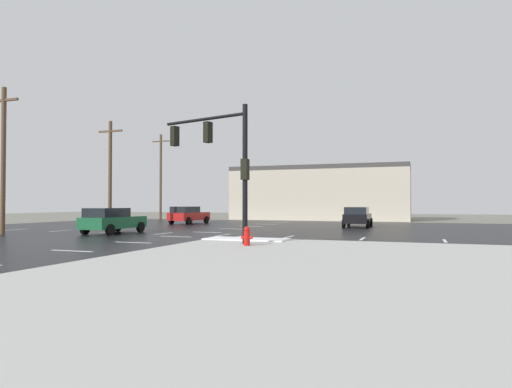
% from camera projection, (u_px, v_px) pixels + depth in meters
% --- Properties ---
extents(ground_plane, '(120.00, 120.00, 0.00)m').
position_uv_depth(ground_plane, '(193.00, 235.00, 26.81)').
color(ground_plane, slate).
extents(road_asphalt, '(44.00, 44.00, 0.02)m').
position_uv_depth(road_asphalt, '(193.00, 234.00, 26.81)').
color(road_asphalt, black).
rests_on(road_asphalt, ground_plane).
extents(sidewalk_corner, '(18.00, 18.00, 0.14)m').
position_uv_depth(sidewalk_corner, '(389.00, 274.00, 11.46)').
color(sidewalk_corner, '#B2B2AD').
rests_on(sidewalk_corner, ground_plane).
extents(snow_strip_curbside, '(4.00, 1.60, 0.06)m').
position_uv_depth(snow_strip_curbside, '(246.00, 239.00, 21.36)').
color(snow_strip_curbside, white).
rests_on(snow_strip_curbside, sidewalk_corner).
extents(lane_markings, '(36.15, 36.15, 0.01)m').
position_uv_depth(lane_markings, '(200.00, 236.00, 25.11)').
color(lane_markings, silver).
rests_on(lane_markings, road_asphalt).
extents(traffic_signal_mast, '(4.66, 1.43, 6.02)m').
position_uv_depth(traffic_signal_mast, '(222.00, 153.00, 19.89)').
color(traffic_signal_mast, black).
rests_on(traffic_signal_mast, sidewalk_corner).
extents(fire_hydrant, '(0.48, 0.26, 0.79)m').
position_uv_depth(fire_hydrant, '(247.00, 236.00, 18.36)').
color(fire_hydrant, red).
rests_on(fire_hydrant, sidewalk_corner).
extents(strip_building_background, '(20.05, 8.00, 6.16)m').
position_uv_depth(strip_building_background, '(321.00, 193.00, 52.40)').
color(strip_building_background, '#BCB29E').
rests_on(strip_building_background, ground_plane).
extents(sedan_black, '(2.09, 4.57, 1.58)m').
position_uv_depth(sedan_black, '(357.00, 216.00, 35.09)').
color(sedan_black, black).
rests_on(sedan_black, road_asphalt).
extents(sedan_green, '(2.03, 4.54, 1.58)m').
position_uv_depth(sedan_green, '(112.00, 220.00, 27.51)').
color(sedan_green, '#195933').
rests_on(sedan_green, road_asphalt).
extents(sedan_red, '(2.31, 4.64, 1.58)m').
position_uv_depth(sedan_red, '(188.00, 215.00, 40.84)').
color(sedan_red, '#B21919').
rests_on(sedan_red, road_asphalt).
extents(utility_pole_mid, '(2.20, 0.28, 8.98)m').
position_uv_depth(utility_pole_mid, '(3.00, 157.00, 27.13)').
color(utility_pole_mid, brown).
rests_on(utility_pole_mid, ground_plane).
extents(utility_pole_far, '(2.20, 0.28, 8.45)m').
position_uv_depth(utility_pole_far, '(110.00, 171.00, 35.48)').
color(utility_pole_far, brown).
rests_on(utility_pole_far, ground_plane).
extents(utility_pole_distant, '(2.20, 0.28, 9.94)m').
position_uv_depth(utility_pole_distant, '(161.00, 175.00, 51.95)').
color(utility_pole_distant, brown).
rests_on(utility_pole_distant, ground_plane).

